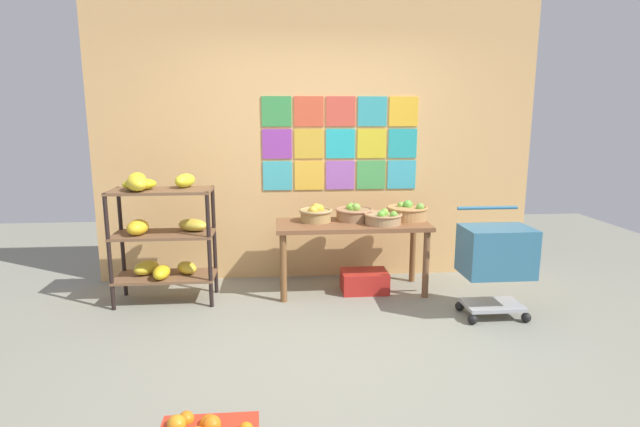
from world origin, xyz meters
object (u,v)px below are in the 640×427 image
object	(u,v)px
banana_shelf_unit	(159,225)
fruit_basket_left	(316,214)
display_table	(352,232)
fruit_basket_back_left	(407,212)
fruit_basket_centre	(354,213)
produce_crate_under_table	(364,281)
shopping_cart	(496,255)
fruit_basket_right	(383,218)

from	to	relation	value
banana_shelf_unit	fruit_basket_left	xyz separation A→B (m)	(1.41, 0.20, 0.04)
display_table	banana_shelf_unit	bearing A→B (deg)	-176.18
fruit_basket_back_left	fruit_basket_centre	world-z (taller)	fruit_basket_back_left
fruit_basket_left	produce_crate_under_table	xyz separation A→B (m)	(0.46, -0.11, -0.65)
fruit_basket_left	shopping_cart	xyz separation A→B (m)	(1.42, -0.80, -0.21)
fruit_basket_left	fruit_basket_centre	size ratio (longest dim) A/B	0.88
fruit_basket_right	fruit_basket_back_left	bearing A→B (deg)	33.71
fruit_basket_centre	shopping_cart	xyz separation A→B (m)	(1.05, -0.85, -0.20)
fruit_basket_centre	produce_crate_under_table	distance (m)	0.66
fruit_basket_centre	shopping_cart	size ratio (longest dim) A/B	0.40
fruit_basket_left	fruit_basket_right	distance (m)	0.64
produce_crate_under_table	fruit_basket_left	bearing A→B (deg)	166.07
display_table	shopping_cart	xyz separation A→B (m)	(1.09, -0.72, -0.04)
fruit_basket_centre	display_table	bearing A→B (deg)	-104.90
fruit_basket_centre	shopping_cart	bearing A→B (deg)	-38.83
banana_shelf_unit	shopping_cart	world-z (taller)	banana_shelf_unit
fruit_basket_right	fruit_basket_centre	distance (m)	0.32
banana_shelf_unit	fruit_basket_back_left	size ratio (longest dim) A/B	2.99
fruit_basket_right	fruit_basket_centre	size ratio (longest dim) A/B	0.98
fruit_basket_right	fruit_basket_centre	world-z (taller)	fruit_basket_centre
fruit_basket_left	shopping_cart	distance (m)	1.65
display_table	fruit_basket_left	size ratio (longest dim) A/B	4.51
fruit_basket_right	produce_crate_under_table	world-z (taller)	fruit_basket_right
fruit_basket_centre	shopping_cart	world-z (taller)	shopping_cart
fruit_basket_centre	banana_shelf_unit	bearing A→B (deg)	-172.10
display_table	fruit_basket_left	bearing A→B (deg)	165.31
fruit_basket_left	fruit_basket_right	size ratio (longest dim) A/B	0.90
fruit_basket_left	fruit_basket_centre	bearing A→B (deg)	6.45
display_table	produce_crate_under_table	world-z (taller)	display_table
shopping_cart	fruit_basket_back_left	bearing A→B (deg)	136.05
produce_crate_under_table	fruit_basket_right	bearing A→B (deg)	-18.74
fruit_basket_right	shopping_cart	bearing A→B (deg)	-38.25
produce_crate_under_table	shopping_cart	distance (m)	1.27
produce_crate_under_table	shopping_cart	bearing A→B (deg)	-35.57
produce_crate_under_table	fruit_basket_centre	bearing A→B (deg)	118.83
banana_shelf_unit	fruit_basket_left	size ratio (longest dim) A/B	3.70
fruit_basket_back_left	banana_shelf_unit	bearing A→B (deg)	-174.51
banana_shelf_unit	fruit_basket_centre	xyz separation A→B (m)	(1.78, 0.25, 0.03)
banana_shelf_unit	fruit_basket_back_left	world-z (taller)	banana_shelf_unit
fruit_basket_centre	produce_crate_under_table	world-z (taller)	fruit_basket_centre
fruit_basket_right	produce_crate_under_table	xyz separation A→B (m)	(-0.16, 0.05, -0.63)
display_table	fruit_basket_right	xyz separation A→B (m)	(0.28, -0.08, 0.15)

